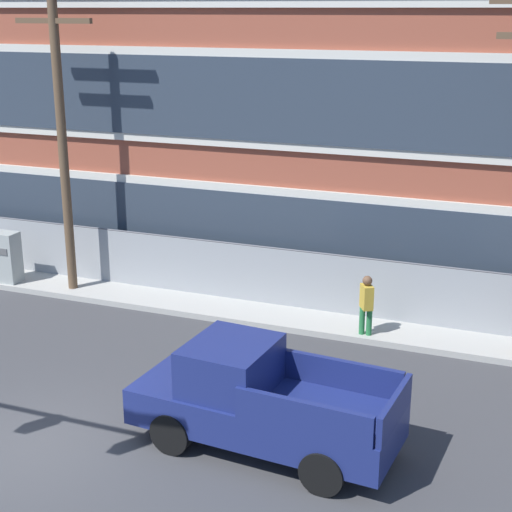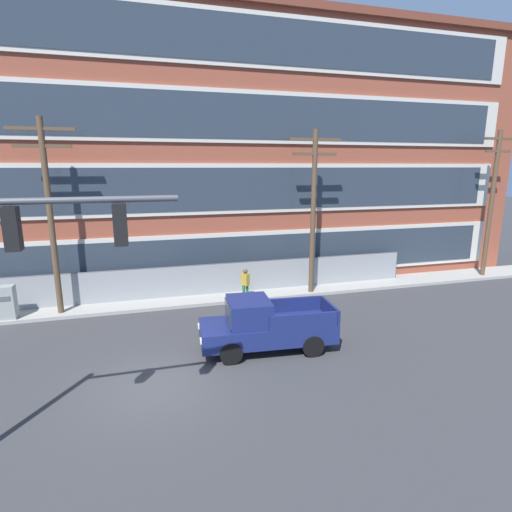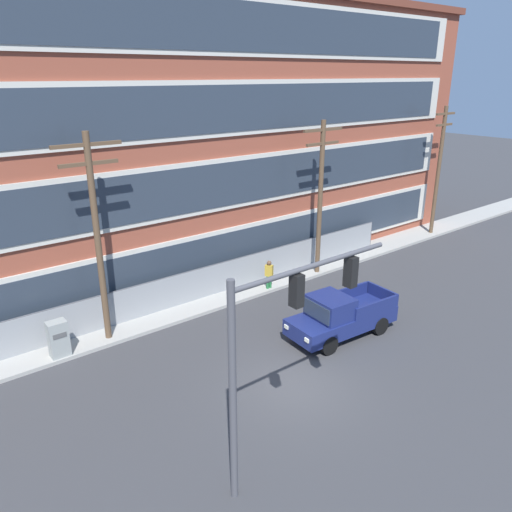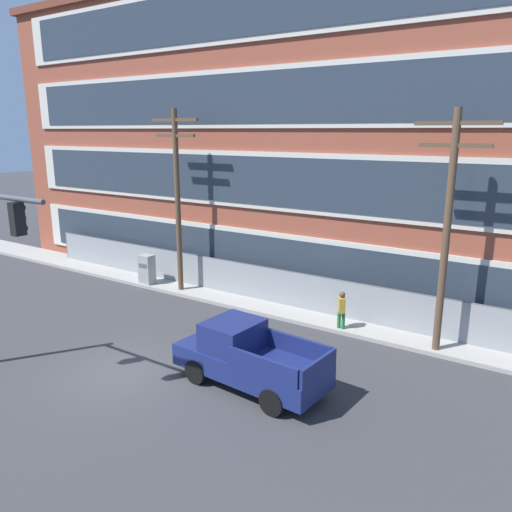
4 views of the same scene
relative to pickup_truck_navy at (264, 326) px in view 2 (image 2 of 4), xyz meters
The scene contains 10 objects.
ground_plane 4.44m from the pickup_truck_navy, 159.36° to the right, with size 160.00×160.00×0.00m, color #38383A.
sidewalk_building_side 7.59m from the pickup_truck_navy, 122.57° to the left, with size 80.00×2.08×0.16m, color #9E9B93.
brick_mill_building 13.16m from the pickup_truck_navy, 97.87° to the left, with size 40.82×8.50×14.82m.
chain_link_fence 7.77m from the pickup_truck_navy, 119.79° to the left, with size 28.39×0.06×1.78m.
pickup_truck_navy is the anchor object (origin of this frame).
utility_pole_near_corner 10.68m from the pickup_truck_navy, 143.73° to the left, with size 2.70×0.26×8.77m.
utility_pole_midblock 8.10m from the pickup_truck_navy, 52.59° to the left, with size 2.71×0.26×8.53m.
utility_pole_far_east 17.43m from the pickup_truck_navy, 20.34° to the left, with size 2.03×0.26×8.79m.
electrical_cabinet 11.59m from the pickup_truck_navy, 150.71° to the left, with size 0.74×0.57×1.66m.
pedestrian_near_cabinet 5.62m from the pickup_truck_navy, 82.96° to the left, with size 0.41×0.47×1.69m.
Camera 2 is at (-0.01, -11.74, 6.73)m, focal length 28.00 mm.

